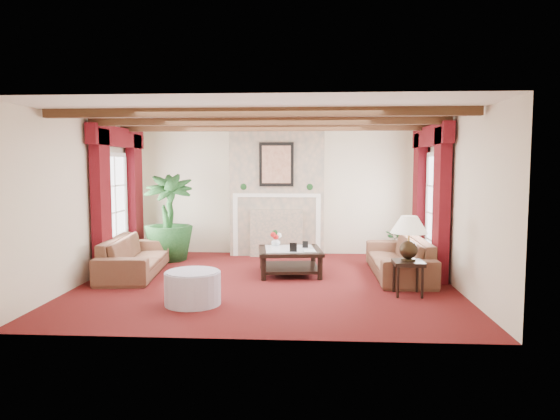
# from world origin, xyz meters

# --- Properties ---
(floor) EXTENTS (6.00, 6.00, 0.00)m
(floor) POSITION_xyz_m (0.00, 0.00, 0.00)
(floor) COLOR #3F0C0B
(floor) RESTS_ON ground
(ceiling) EXTENTS (6.00, 6.00, 0.00)m
(ceiling) POSITION_xyz_m (0.00, 0.00, 2.70)
(ceiling) COLOR white
(ceiling) RESTS_ON floor
(back_wall) EXTENTS (6.00, 0.02, 2.70)m
(back_wall) POSITION_xyz_m (0.00, 2.75, 1.35)
(back_wall) COLOR beige
(back_wall) RESTS_ON ground
(left_wall) EXTENTS (0.02, 5.50, 2.70)m
(left_wall) POSITION_xyz_m (-3.00, 0.00, 1.35)
(left_wall) COLOR beige
(left_wall) RESTS_ON ground
(right_wall) EXTENTS (0.02, 5.50, 2.70)m
(right_wall) POSITION_xyz_m (3.00, 0.00, 1.35)
(right_wall) COLOR beige
(right_wall) RESTS_ON ground
(ceiling_beams) EXTENTS (6.00, 3.00, 0.12)m
(ceiling_beams) POSITION_xyz_m (0.00, 0.00, 2.64)
(ceiling_beams) COLOR #311F0F
(ceiling_beams) RESTS_ON ceiling
(fireplace) EXTENTS (2.00, 0.52, 2.70)m
(fireplace) POSITION_xyz_m (0.00, 2.55, 2.70)
(fireplace) COLOR tan
(fireplace) RESTS_ON ground
(french_door_left) EXTENTS (0.10, 1.10, 2.16)m
(french_door_left) POSITION_xyz_m (-2.97, 1.00, 2.13)
(french_door_left) COLOR white
(french_door_left) RESTS_ON ground
(french_door_right) EXTENTS (0.10, 1.10, 2.16)m
(french_door_right) POSITION_xyz_m (2.97, 1.00, 2.13)
(french_door_right) COLOR white
(french_door_right) RESTS_ON ground
(curtains_left) EXTENTS (0.20, 2.40, 2.55)m
(curtains_left) POSITION_xyz_m (-2.86, 1.00, 2.55)
(curtains_left) COLOR #46090B
(curtains_left) RESTS_ON ground
(curtains_right) EXTENTS (0.20, 2.40, 2.55)m
(curtains_right) POSITION_xyz_m (2.86, 1.00, 2.55)
(curtains_right) COLOR #46090B
(curtains_right) RESTS_ON ground
(sofa_left) EXTENTS (2.38, 1.12, 0.88)m
(sofa_left) POSITION_xyz_m (-2.41, 0.49, 0.44)
(sofa_left) COLOR #360E15
(sofa_left) RESTS_ON ground
(sofa_right) EXTENTS (2.27, 0.66, 0.89)m
(sofa_right) POSITION_xyz_m (2.27, 0.61, 0.44)
(sofa_right) COLOR #360E15
(sofa_right) RESTS_ON ground
(potted_palm) EXTENTS (1.71, 2.16, 0.98)m
(potted_palm) POSITION_xyz_m (-2.16, 1.78, 0.49)
(potted_palm) COLOR black
(potted_palm) RESTS_ON ground
(small_plant) EXTENTS (1.03, 1.09, 0.66)m
(small_plant) POSITION_xyz_m (2.58, 1.76, 0.33)
(small_plant) COLOR black
(small_plant) RESTS_ON ground
(coffee_table) EXTENTS (1.22, 1.22, 0.45)m
(coffee_table) POSITION_xyz_m (0.35, 0.62, 0.22)
(coffee_table) COLOR black
(coffee_table) RESTS_ON ground
(side_table) EXTENTS (0.46, 0.46, 0.52)m
(side_table) POSITION_xyz_m (2.17, -0.71, 0.26)
(side_table) COLOR black
(side_table) RESTS_ON ground
(ottoman) EXTENTS (0.78, 0.78, 0.45)m
(ottoman) POSITION_xyz_m (-0.92, -1.39, 0.23)
(ottoman) COLOR #A199AE
(ottoman) RESTS_ON ground
(table_lamp) EXTENTS (0.55, 0.55, 0.69)m
(table_lamp) POSITION_xyz_m (2.17, -0.71, 0.86)
(table_lamp) COLOR black
(table_lamp) RESTS_ON side_table
(flower_vase) EXTENTS (0.28, 0.28, 0.17)m
(flower_vase) POSITION_xyz_m (0.08, 0.93, 0.53)
(flower_vase) COLOR silver
(flower_vase) RESTS_ON coffee_table
(book) EXTENTS (0.20, 0.06, 0.27)m
(book) POSITION_xyz_m (0.61, 0.36, 0.58)
(book) COLOR black
(book) RESTS_ON coffee_table
(photo_frame_a) EXTENTS (0.13, 0.03, 0.17)m
(photo_frame_a) POSITION_xyz_m (0.43, 0.29, 0.53)
(photo_frame_a) COLOR black
(photo_frame_a) RESTS_ON coffee_table
(photo_frame_b) EXTENTS (0.10, 0.02, 0.13)m
(photo_frame_b) POSITION_xyz_m (0.62, 0.72, 0.52)
(photo_frame_b) COLOR black
(photo_frame_b) RESTS_ON coffee_table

